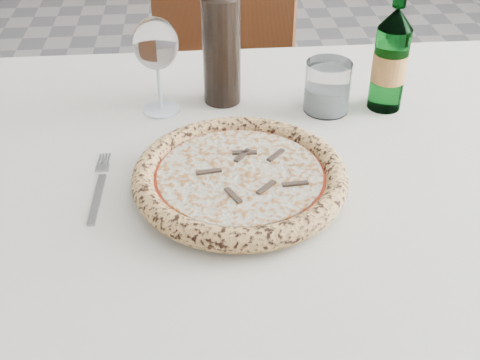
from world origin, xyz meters
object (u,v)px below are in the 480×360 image
at_px(wine_glass, 156,46).
at_px(beer_bottle, 391,59).
at_px(plate, 240,186).
at_px(pizza, 240,177).
at_px(wine_bottle, 221,40).
at_px(tumbler, 327,90).
at_px(dining_table, 235,194).
at_px(chair_far, 212,71).

distance_m(wine_glass, beer_bottle, 0.43).
bearing_deg(plate, pizza, -163.78).
xyz_separation_m(wine_glass, wine_bottle, (0.12, 0.03, -0.01)).
bearing_deg(wine_glass, wine_bottle, 14.81).
distance_m(wine_glass, tumbler, 0.33).
bearing_deg(pizza, wine_bottle, 91.52).
height_order(dining_table, beer_bottle, beer_bottle).
bearing_deg(wine_glass, plate, -64.66).
distance_m(dining_table, tumbler, 0.27).
bearing_deg(chair_far, beer_bottle, -65.09).
relative_size(pizza, tumbler, 3.45).
bearing_deg(beer_bottle, dining_table, -153.95).
relative_size(chair_far, tumbler, 9.59).
xyz_separation_m(tumbler, wine_bottle, (-0.20, 0.06, 0.08)).
bearing_deg(chair_far, plate, -89.69).
distance_m(chair_far, wine_bottle, 0.70).
height_order(dining_table, plate, plate).
bearing_deg(plate, beer_bottle, 39.35).
relative_size(plate, wine_bottle, 1.00).
height_order(chair_far, tumbler, chair_far).
height_order(tumbler, wine_bottle, wine_bottle).
xyz_separation_m(chair_far, plate, (0.00, -0.91, 0.23)).
distance_m(chair_far, pizza, 0.94).
height_order(chair_far, beer_bottle, beer_bottle).
bearing_deg(pizza, dining_table, 90.00).
distance_m(dining_table, beer_bottle, 0.38).
relative_size(beer_bottle, wine_bottle, 0.84).
bearing_deg(beer_bottle, pizza, -140.65).
distance_m(pizza, wine_bottle, 0.32).
bearing_deg(tumbler, pizza, -127.32).
distance_m(plate, beer_bottle, 0.40).
bearing_deg(tumbler, plate, -127.32).
bearing_deg(dining_table, wine_glass, 126.92).
height_order(chair_far, pizza, chair_far).
bearing_deg(plate, dining_table, 90.00).
xyz_separation_m(plate, wine_glass, (-0.13, 0.27, 0.12)).
xyz_separation_m(pizza, wine_glass, (-0.13, 0.27, 0.11)).
relative_size(wine_glass, beer_bottle, 0.74).
bearing_deg(wine_bottle, pizza, -88.48).
relative_size(dining_table, pizza, 4.56).
distance_m(chair_far, tumbler, 0.74).
relative_size(dining_table, plate, 5.21).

